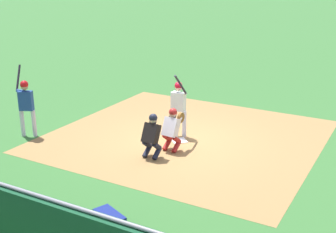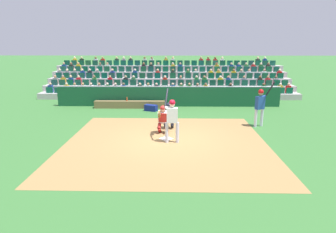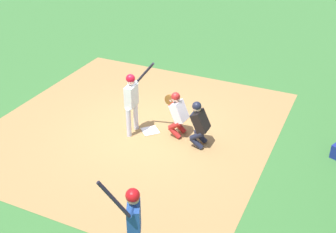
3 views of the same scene
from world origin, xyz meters
The scene contains 9 objects.
ground_plane centered at (0.00, 0.00, 0.00)m, with size 160.00×160.00×0.00m, color #346B30.
infield_dirt_patch centered at (0.00, 0.50, 0.00)m, with size 8.01×7.61×0.01m, color olive.
home_plate_marker centered at (0.00, 0.00, 0.02)m, with size 0.44×0.44×0.02m, color white.
batter_at_plate centered at (-0.24, 0.40, 1.09)m, with size 0.59×0.73×2.11m.
catcher_crouching centered at (0.16, -0.74, 0.72)m, with size 0.49×0.72×1.29m.
home_plate_umpire centered at (-0.09, -1.46, 0.70)m, with size 0.46×0.47×1.28m.
dugout_wall centered at (0.00, -6.30, 0.61)m, with size 13.90×0.24×1.27m.
equipment_duffel_bag centered at (1.00, -4.99, 0.18)m, with size 0.72×0.36×0.36m, color navy.
on_deck_batter centered at (-4.38, -1.88, 1.12)m, with size 0.76×0.56×2.19m.
Camera 1 is at (5.81, -11.32, 5.05)m, focal length 47.52 mm.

